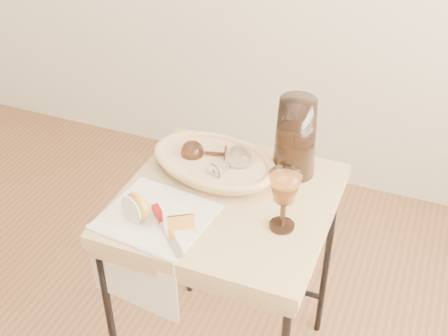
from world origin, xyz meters
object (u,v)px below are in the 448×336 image
at_px(goblet_lying_a, 207,153).
at_px(goblet_lying_b, 228,164).
at_px(pitcher, 296,137).
at_px(side_table, 226,289).
at_px(table_knife, 166,227).
at_px(wine_goblet, 284,201).
at_px(apple_half, 137,206).
at_px(bread_basket, 214,164).
at_px(tea_towel, 157,216).

relative_size(goblet_lying_a, goblet_lying_b, 0.88).
bearing_deg(pitcher, side_table, -137.41).
bearing_deg(table_knife, wine_goblet, 69.69).
distance_m(side_table, apple_half, 0.51).
height_order(side_table, goblet_lying_b, goblet_lying_b).
bearing_deg(goblet_lying_b, bread_basket, 93.02).
bearing_deg(pitcher, goblet_lying_a, -176.19).
bearing_deg(side_table, goblet_lying_b, 109.55).
bearing_deg(apple_half, goblet_lying_b, 81.94).
bearing_deg(bread_basket, goblet_lying_a, 163.28).
relative_size(side_table, bread_basket, 2.14).
xyz_separation_m(goblet_lying_b, wine_goblet, (0.22, -0.15, 0.04)).
bearing_deg(goblet_lying_a, bread_basket, 138.38).
bearing_deg(pitcher, table_knife, -132.83).
bearing_deg(apple_half, tea_towel, 54.80).
relative_size(goblet_lying_a, apple_half, 1.35).
height_order(bread_basket, apple_half, apple_half).
height_order(tea_towel, apple_half, apple_half).
bearing_deg(table_knife, tea_towel, -176.15).
distance_m(side_table, table_knife, 0.46).
relative_size(goblet_lying_a, table_knife, 0.56).
bearing_deg(wine_goblet, goblet_lying_a, 148.37).
height_order(tea_towel, wine_goblet, wine_goblet).
height_order(pitcher, apple_half, pitcher).
xyz_separation_m(tea_towel, goblet_lying_b, (0.12, 0.25, 0.05)).
distance_m(bread_basket, goblet_lying_b, 0.07).
bearing_deg(side_table, goblet_lying_a, 133.07).
relative_size(side_table, goblet_lying_b, 5.66).
relative_size(bread_basket, apple_half, 4.06).
distance_m(pitcher, table_knife, 0.48).
height_order(side_table, table_knife, table_knife).
relative_size(bread_basket, wine_goblet, 1.99).
bearing_deg(goblet_lying_b, goblet_lying_a, 91.19).
relative_size(side_table, pitcher, 2.64).
distance_m(side_table, tea_towel, 0.45).
xyz_separation_m(goblet_lying_b, pitcher, (0.17, 0.11, 0.07)).
distance_m(goblet_lying_a, table_knife, 0.33).
bearing_deg(table_knife, goblet_lying_a, 137.93).
height_order(tea_towel, pitcher, pitcher).
relative_size(side_table, apple_half, 8.69).
distance_m(pitcher, apple_half, 0.52).
bearing_deg(table_knife, apple_half, -145.77).
xyz_separation_m(goblet_lying_a, table_knife, (0.02, -0.33, -0.03)).
relative_size(goblet_lying_b, wine_goblet, 0.75).
bearing_deg(wine_goblet, apple_half, -162.47).
xyz_separation_m(side_table, wine_goblet, (0.19, -0.06, 0.48)).
height_order(wine_goblet, apple_half, wine_goblet).
height_order(goblet_lying_a, apple_half, apple_half).
xyz_separation_m(tea_towel, wine_goblet, (0.34, 0.09, 0.09)).
distance_m(bread_basket, apple_half, 0.31).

